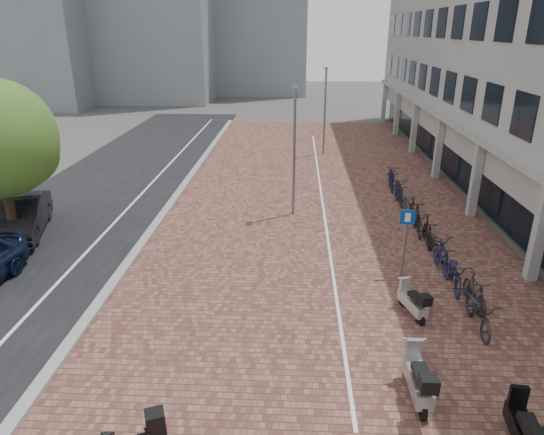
{
  "coord_description": "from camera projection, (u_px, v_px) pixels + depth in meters",
  "views": [
    {
      "loc": [
        0.82,
        -10.81,
        7.9
      ],
      "look_at": [
        0.0,
        6.0,
        1.3
      ],
      "focal_mm": 31.87,
      "sensor_mm": 36.0,
      "label": 1
    }
  ],
  "objects": [
    {
      "name": "lamp_near",
      "position": [
        294.0,
        154.0,
        20.95
      ],
      "size": [
        0.12,
        0.12,
        5.62
      ],
      "primitive_type": "cylinder",
      "color": "gray",
      "rests_on": "ground"
    },
    {
      "name": "parking_sign",
      "position": [
        406.0,
        232.0,
        16.01
      ],
      "size": [
        0.5,
        0.09,
        2.39
      ],
      "rotation": [
        0.0,
        0.0,
        0.02
      ],
      "color": "slate",
      "rests_on": "ground"
    },
    {
      "name": "scooter_back",
      "position": [
        418.0,
        377.0,
        10.82
      ],
      "size": [
        0.55,
        1.76,
        1.21
      ],
      "primitive_type": null,
      "rotation": [
        0.0,
        0.0,
        -0.0
      ],
      "color": "#98979C",
      "rests_on": "ground"
    },
    {
      "name": "curb",
      "position": [
        177.0,
        195.0,
        24.34
      ],
      "size": [
        0.35,
        42.0,
        0.14
      ],
      "primitive_type": "cube",
      "color": "gray",
      "rests_on": "ground"
    },
    {
      "name": "office_building",
      "position": [
        540.0,
        17.0,
        24.18
      ],
      "size": [
        8.4,
        40.0,
        15.0
      ],
      "color": "#A8A8A2",
      "rests_on": "ground"
    },
    {
      "name": "plaza_brick",
      "position": [
        318.0,
        198.0,
        24.04
      ],
      "size": [
        14.5,
        42.0,
        0.04
      ],
      "primitive_type": "cube",
      "color": "brown",
      "rests_on": "ground"
    },
    {
      "name": "scooter_front",
      "position": [
        413.0,
        300.0,
        14.07
      ],
      "size": [
        0.87,
        1.55,
        1.01
      ],
      "primitive_type": null,
      "rotation": [
        0.0,
        0.0,
        0.29
      ],
      "color": "#B7B8BD",
      "rests_on": "ground"
    },
    {
      "name": "car_dark",
      "position": [
        21.0,
        217.0,
        19.63
      ],
      "size": [
        2.94,
        4.93,
        1.54
      ],
      "primitive_type": "imported",
      "rotation": [
        0.0,
        0.0,
        0.3
      ],
      "color": "black",
      "rests_on": "ground"
    },
    {
      "name": "bike_row",
      "position": [
        420.0,
        221.0,
        19.85
      ],
      "size": [
        1.08,
        15.8,
        1.05
      ],
      "color": "black",
      "rests_on": "ground"
    },
    {
      "name": "parking_line",
      "position": [
        322.0,
        198.0,
        24.02
      ],
      "size": [
        0.1,
        30.0,
        0.0
      ],
      "primitive_type": "cube",
      "color": "white",
      "rests_on": "plaza_brick"
    },
    {
      "name": "lamp_far",
      "position": [
        325.0,
        113.0,
        31.51
      ],
      "size": [
        0.12,
        0.12,
        5.57
      ],
      "primitive_type": "cylinder",
      "color": "gray",
      "rests_on": "ground"
    },
    {
      "name": "street_asphalt",
      "position": [
        101.0,
        195.0,
        24.54
      ],
      "size": [
        8.0,
        50.0,
        0.03
      ],
      "primitive_type": "cube",
      "color": "black",
      "rests_on": "ground"
    },
    {
      "name": "lane_line",
      "position": [
        140.0,
        195.0,
        24.44
      ],
      "size": [
        0.12,
        44.0,
        0.0
      ],
      "primitive_type": "cube",
      "color": "white",
      "rests_on": "street_asphalt"
    },
    {
      "name": "ground",
      "position": [
        261.0,
        344.0,
        12.97
      ],
      "size": [
        140.0,
        140.0,
        0.0
      ],
      "primitive_type": "plane",
      "color": "#474442",
      "rests_on": "ground"
    },
    {
      "name": "street_tree",
      "position": [
        1.0,
        142.0,
        17.63
      ],
      "size": [
        4.37,
        4.37,
        6.36
      ],
      "color": "#382619",
      "rests_on": "ground"
    },
    {
      "name": "scooter_mid",
      "position": [
        525.0,
        429.0,
        9.46
      ],
      "size": [
        0.7,
        1.72,
        1.15
      ],
      "primitive_type": null,
      "rotation": [
        0.0,
        0.0,
        -0.11
      ],
      "color": "black",
      "rests_on": "ground"
    }
  ]
}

